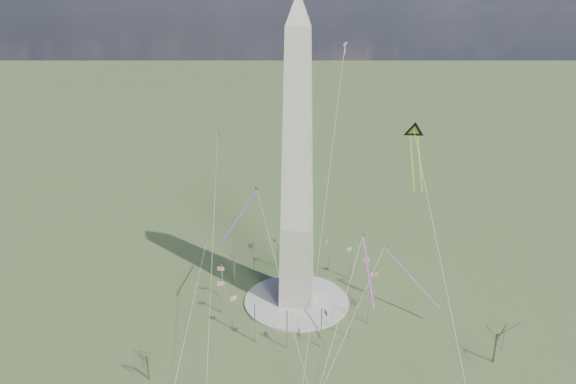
# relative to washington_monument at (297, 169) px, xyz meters

# --- Properties ---
(ground) EXTENTS (2000.00, 2000.00, 0.00)m
(ground) POSITION_rel_washington_monument_xyz_m (0.00, 0.00, -47.95)
(ground) COLOR #42552A
(ground) RESTS_ON ground
(plaza) EXTENTS (36.00, 36.00, 0.80)m
(plaza) POSITION_rel_washington_monument_xyz_m (0.00, 0.00, -47.55)
(plaza) COLOR #B5ACA5
(plaza) RESTS_ON ground
(washington_monument) EXTENTS (15.56, 15.56, 100.00)m
(washington_monument) POSITION_rel_washington_monument_xyz_m (0.00, 0.00, 0.00)
(washington_monument) COLOR #BCB39D
(washington_monument) RESTS_ON plaza
(flagpole_ring) EXTENTS (54.40, 54.40, 13.00)m
(flagpole_ring) POSITION_rel_washington_monument_xyz_m (-0.00, -0.00, -40.68)
(flagpole_ring) COLOR silver
(flagpole_ring) RESTS_ON ground
(tree_near) EXTENTS (8.27, 8.27, 14.47)m
(tree_near) POSITION_rel_washington_monument_xyz_m (59.41, -24.80, -37.64)
(tree_near) COLOR #4A402D
(tree_near) RESTS_ON ground
(tree_far) EXTENTS (6.51, 6.51, 11.39)m
(tree_far) POSITION_rel_washington_monument_xyz_m (-35.73, -44.05, -39.85)
(tree_far) COLOR #4A402D
(tree_far) RESTS_ON ground
(kite_delta_black) EXTENTS (7.91, 21.35, 17.83)m
(kite_delta_black) POSITION_rel_washington_monument_xyz_m (36.92, 15.72, 8.58)
(kite_delta_black) COLOR black
(kite_delta_black) RESTS_ON ground
(kite_diamond_purple) EXTENTS (2.18, 2.96, 8.65)m
(kite_diamond_purple) POSITION_rel_washington_monument_xyz_m (-32.93, 7.79, -30.39)
(kite_diamond_purple) COLOR navy
(kite_diamond_purple) RESTS_ON ground
(kite_streamer_left) EXTENTS (4.52, 20.14, 13.89)m
(kite_streamer_left) POSITION_rel_washington_monument_xyz_m (22.37, -18.21, -21.09)
(kite_streamer_left) COLOR red
(kite_streamer_left) RESTS_ON ground
(kite_streamer_mid) EXTENTS (9.51, 17.98, 13.33)m
(kite_streamer_mid) POSITION_rel_washington_monument_xyz_m (-16.33, -5.43, -12.05)
(kite_streamer_mid) COLOR red
(kite_streamer_mid) RESTS_ON ground
(kite_streamer_right) EXTENTS (18.69, 14.90, 15.53)m
(kite_streamer_right) POSITION_rel_washington_monument_xyz_m (35.18, 1.21, -32.77)
(kite_streamer_right) COLOR red
(kite_streamer_right) RESTS_ON ground
(kite_small_red) EXTENTS (1.27, 2.04, 4.62)m
(kite_small_red) POSITION_rel_washington_monument_xyz_m (-36.18, 41.60, 2.92)
(kite_small_red) COLOR red
(kite_small_red) RESTS_ON ground
(kite_small_white) EXTENTS (1.67, 1.51, 4.60)m
(kite_small_white) POSITION_rel_washington_monument_xyz_m (12.79, 40.96, 35.01)
(kite_small_white) COLOR white
(kite_small_white) RESTS_ON ground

